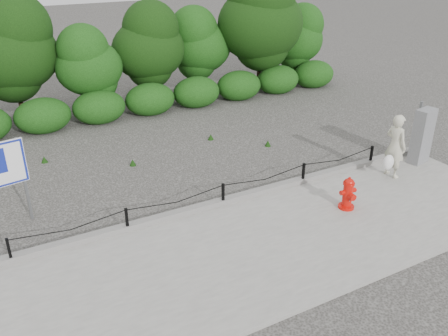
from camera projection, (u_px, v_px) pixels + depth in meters
name	position (u px, v px, depth m)	size (l,w,h in m)	color
ground	(223.00, 207.00, 12.04)	(90.00, 90.00, 0.00)	#2D2B28
sidewalk	(266.00, 246.00, 10.44)	(14.00, 4.00, 0.08)	gray
curb	(222.00, 201.00, 12.01)	(14.00, 0.22, 0.14)	slate
chain_barrier	(223.00, 192.00, 11.84)	(10.06, 0.06, 0.60)	black
treeline	(138.00, 43.00, 18.48)	(19.89, 3.89, 5.20)	black
fire_hydrant	(348.00, 194.00, 11.69)	(0.45, 0.46, 0.85)	red
pedestrian	(395.00, 147.00, 13.11)	(0.75, 0.68, 1.82)	beige
utility_cabinet	(422.00, 136.00, 13.98)	(0.69, 0.51, 1.84)	gray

